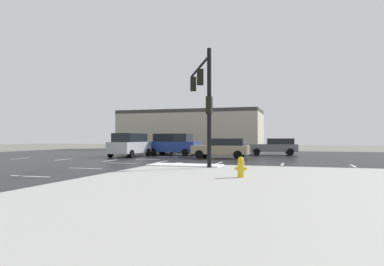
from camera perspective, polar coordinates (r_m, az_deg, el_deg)
ground_plane at (r=24.66m, az=-9.30°, el=-4.65°), size 120.00×120.00×0.00m
road_asphalt at (r=24.66m, az=-9.30°, el=-4.63°), size 44.00×44.00×0.02m
sidewalk_corner at (r=10.22m, az=23.20°, el=-9.71°), size 18.00×18.00×0.14m
snow_strip_curbside at (r=19.05m, az=-1.12°, el=-5.29°), size 4.00×1.60×0.06m
lane_markings at (r=22.89m, az=-8.13°, el=-4.89°), size 36.15×36.15×0.01m
traffic_signal_mast at (r=19.57m, az=1.88°, el=6.85°), size 2.78×5.54×6.14m
fire_hydrant at (r=13.54m, az=8.07°, el=-5.56°), size 0.48×0.26×0.79m
strip_building_background at (r=50.01m, az=-0.21°, el=0.50°), size 20.06×8.00×5.56m
sedan_green at (r=36.38m, az=-3.96°, el=-2.06°), size 2.36×4.66×1.58m
sedan_grey at (r=33.99m, az=13.50°, el=-2.13°), size 4.68×2.43×1.58m
sedan_tan at (r=27.88m, az=5.09°, el=-2.45°), size 4.55×2.05×1.58m
suv_silver at (r=30.63m, az=-10.18°, el=-1.85°), size 2.18×4.84×2.03m
suv_blue at (r=32.57m, az=-3.14°, el=-1.80°), size 4.94×2.43×2.03m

